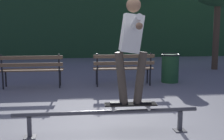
# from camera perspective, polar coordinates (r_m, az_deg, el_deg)

# --- Properties ---
(ground_plane) EXTENTS (90.00, 90.00, 0.00)m
(ground_plane) POSITION_cam_1_polar(r_m,az_deg,el_deg) (4.58, -0.74, -12.39)
(ground_plane) COLOR #99999E
(hedge_backdrop) EXTENTS (24.00, 1.20, 2.78)m
(hedge_backdrop) POSITION_cam_1_polar(r_m,az_deg,el_deg) (15.18, -5.54, 7.72)
(hedge_backdrop) COLOR #2D5B33
(hedge_backdrop) RESTS_ON ground
(grind_rail) EXTENTS (2.77, 0.18, 0.37)m
(grind_rail) POSITION_cam_1_polar(r_m,az_deg,el_deg) (4.61, -0.93, -8.48)
(grind_rail) COLOR #47474C
(grind_rail) RESTS_ON ground
(skateboard) EXTENTS (0.79, 0.23, 0.09)m
(skateboard) POSITION_cam_1_polar(r_m,az_deg,el_deg) (4.62, 3.48, -6.46)
(skateboard) COLOR black
(skateboard) RESTS_ON grind_rail
(skateboarder) EXTENTS (0.62, 1.41, 1.56)m
(skateboarder) POSITION_cam_1_polar(r_m,az_deg,el_deg) (4.46, 3.63, 5.21)
(skateboarder) COLOR black
(skateboarder) RESTS_ON skateboard
(park_bench_leftmost) EXTENTS (1.61, 0.44, 0.88)m
(park_bench_leftmost) POSITION_cam_1_polar(r_m,az_deg,el_deg) (8.04, -14.80, 0.48)
(park_bench_leftmost) COLOR black
(park_bench_leftmost) RESTS_ON ground
(park_bench_left_center) EXTENTS (1.61, 0.44, 0.88)m
(park_bench_left_center) POSITION_cam_1_polar(r_m,az_deg,el_deg) (8.08, 2.16, 0.81)
(park_bench_left_center) COLOR black
(park_bench_left_center) RESTS_ON ground
(trash_can) EXTENTS (0.52, 0.52, 0.80)m
(trash_can) POSITION_cam_1_polar(r_m,az_deg,el_deg) (8.73, 10.79, 0.42)
(trash_can) COLOR #23562D
(trash_can) RESTS_ON ground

